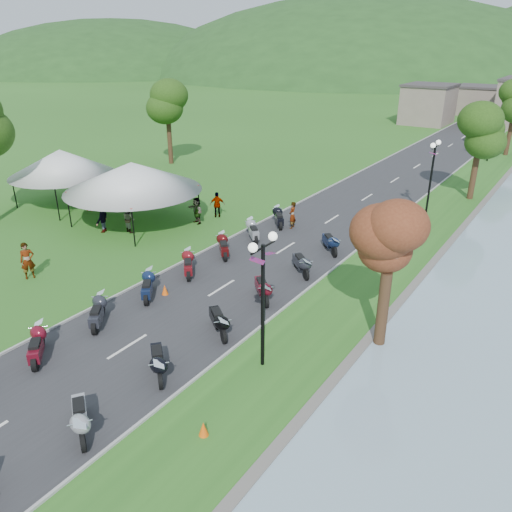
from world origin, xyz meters
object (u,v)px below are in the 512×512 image
Objects in this scene: pedestrian_b at (130,232)px; pedestrian_c at (103,232)px; pedestrian_a at (31,278)px; vendor_tent_main at (134,193)px.

pedestrian_c reaches higher than pedestrian_b.
pedestrian_a is 1.14× the size of pedestrian_b.
vendor_tent_main is 3.12m from pedestrian_c.
pedestrian_c is at bearing 43.35° from pedestrian_a.
pedestrian_c is (-0.52, -2.33, -2.00)m from vendor_tent_main.
pedestrian_b is at bearing 30.97° from pedestrian_a.
pedestrian_a reaches higher than pedestrian_b.
vendor_tent_main reaches higher than pedestrian_c.
pedestrian_a is 0.97× the size of pedestrian_c.
pedestrian_a is (1.59, -8.73, -2.00)m from vendor_tent_main.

